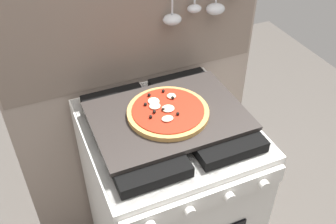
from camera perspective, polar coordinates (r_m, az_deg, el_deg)
kitchen_backsplash at (r=1.69m, az=-4.38°, el=2.97°), size 1.10×0.09×1.55m
stove at (r=1.70m, az=0.02°, el=-12.57°), size 0.60×0.64×0.90m
baking_tray at (r=1.37m, az=0.00°, el=-0.58°), size 0.54×0.38×0.02m
pizza_left at (r=1.36m, az=-0.03°, el=0.04°), size 0.29×0.29×0.03m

